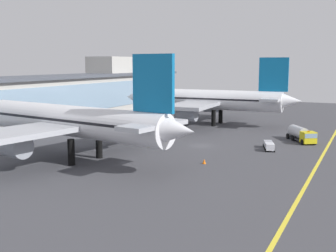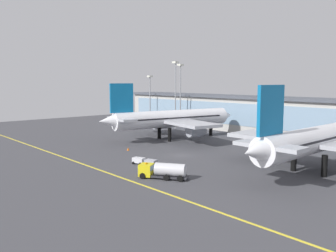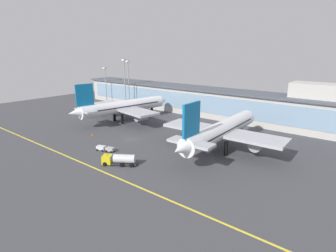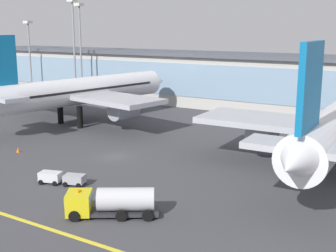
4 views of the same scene
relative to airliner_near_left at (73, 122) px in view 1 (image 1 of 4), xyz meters
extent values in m
plane|color=#424247|center=(19.85, -14.88, -6.22)|extent=(208.15, 208.15, 0.00)
cube|color=yellow|center=(19.85, -36.88, -6.21)|extent=(166.52, 0.50, 0.01)
cube|color=beige|center=(19.85, 31.60, -0.37)|extent=(148.68, 12.00, 11.70)
cube|color=#84A3BC|center=(19.85, 25.55, 0.22)|extent=(142.73, 0.20, 7.49)
cube|color=#4C515B|center=(19.85, 31.60, 5.88)|extent=(151.68, 14.00, 0.80)
cube|color=beige|center=(64.45, 33.60, 8.48)|extent=(16.00, 10.00, 6.00)
cylinder|color=black|center=(-3.49, -2.20, -4.19)|extent=(1.10, 1.10, 4.07)
cylinder|color=black|center=(2.52, -3.26, -4.19)|extent=(1.10, 1.10, 4.07)
cylinder|color=black|center=(2.59, 14.60, -4.19)|extent=(1.10, 1.10, 4.07)
cylinder|color=white|center=(0.05, 0.28, 0.13)|extent=(11.69, 38.55, 5.08)
cone|color=white|center=(-3.60, -20.30, 0.51)|extent=(5.23, 6.26, 4.32)
cube|color=#84A3BC|center=(3.12, 17.61, 1.02)|extent=(4.37, 4.17, 1.52)
cube|color=black|center=(0.05, 0.28, 0.51)|extent=(10.67, 32.53, 0.41)
cube|color=#B7BAC1|center=(0.05, 0.28, -0.50)|extent=(37.31, 15.37, 0.81)
cylinder|color=#999EA8|center=(-9.71, 3.41, -2.51)|extent=(4.37, 5.52, 3.56)
cylinder|color=#999EA8|center=(10.29, -0.13, -2.51)|extent=(4.37, 5.52, 3.56)
cube|color=#0F6BA8|center=(-2.89, -16.29, 6.74)|extent=(1.80, 6.89, 8.13)
cube|color=#B7BAC1|center=(-2.89, -16.29, 0.90)|extent=(12.16, 6.17, 0.65)
cylinder|color=black|center=(45.36, -8.29, -4.18)|extent=(1.10, 1.10, 4.07)
cylinder|color=black|center=(51.46, -8.10, -4.18)|extent=(1.10, 1.10, 4.07)
cylinder|color=black|center=(47.87, 9.67, -4.18)|extent=(1.10, 1.10, 4.07)
cylinder|color=white|center=(48.32, -5.09, 0.14)|extent=(6.27, 38.99, 5.09)
cone|color=white|center=(47.68, 15.85, 0.14)|extent=(4.97, 4.72, 4.83)
cone|color=white|center=(48.96, -26.29, 0.52)|extent=(4.49, 5.73, 4.33)
cube|color=#84A3BC|center=(47.77, 12.77, 1.03)|extent=(3.92, 3.68, 1.53)
cube|color=black|center=(48.32, -5.09, 0.52)|extent=(6.13, 32.78, 0.41)
cube|color=#B7BAC1|center=(48.32, -5.09, -0.50)|extent=(37.04, 10.44, 0.81)
cylinder|color=#999EA8|center=(37.98, -4.01, -2.51)|extent=(3.71, 5.16, 3.56)
cylinder|color=#999EA8|center=(58.57, -3.38, -2.51)|extent=(3.71, 5.16, 3.56)
cube|color=#0F6BA8|center=(48.84, -22.18, 6.76)|extent=(0.82, 7.01, 8.14)
cube|color=#B7BAC1|center=(48.84, -22.18, 0.90)|extent=(11.89, 4.63, 0.65)
cylinder|color=black|center=(30.54, -34.42, -5.67)|extent=(1.09, 0.85, 1.10)
cylinder|color=black|center=(29.12, -32.24, -5.67)|extent=(1.09, 0.85, 1.10)
cylinder|color=black|center=(34.31, -31.98, -5.67)|extent=(1.09, 0.85, 1.10)
cylinder|color=black|center=(32.90, -29.80, -5.67)|extent=(1.09, 0.85, 1.10)
cylinder|color=black|center=(36.43, -30.61, -5.67)|extent=(1.09, 0.85, 1.10)
cylinder|color=black|center=(35.02, -28.43, -5.67)|extent=(1.09, 0.85, 1.10)
cube|color=#2D2D33|center=(33.46, -30.99, -5.77)|extent=(7.62, 6.07, 0.30)
cube|color=yellow|center=(30.06, -33.19, -4.82)|extent=(3.38, 3.45, 2.20)
cube|color=#84A3BC|center=(30.06, -33.19, -4.34)|extent=(3.40, 3.42, 0.88)
cylinder|color=silver|center=(33.91, -30.69, -4.47)|extent=(5.93, 4.96, 2.30)
cube|color=orange|center=(30.06, -33.19, -3.60)|extent=(0.30, 0.40, 0.20)
cylinder|color=black|center=(19.85, -28.80, -5.92)|extent=(0.63, 0.38, 0.60)
cylinder|color=black|center=(19.38, -27.37, -5.92)|extent=(0.63, 0.38, 0.60)
cylinder|color=black|center=(21.58, -28.24, -5.92)|extent=(0.63, 0.38, 0.60)
cylinder|color=black|center=(21.11, -26.81, -5.92)|extent=(0.63, 0.38, 0.60)
cube|color=silver|center=(20.48, -27.81, -5.37)|extent=(2.94, 2.23, 1.10)
cylinder|color=black|center=(22.86, -27.82, -5.92)|extent=(0.63, 0.36, 0.60)
cylinder|color=black|center=(22.40, -26.40, -5.92)|extent=(0.63, 0.36, 0.60)
cylinder|color=black|center=(24.46, -27.30, -5.92)|extent=(0.63, 0.36, 0.60)
cylinder|color=black|center=(24.00, -25.88, -5.92)|extent=(0.63, 0.36, 0.60)
cube|color=#A8A8B2|center=(23.43, -26.85, -5.42)|extent=(2.75, 2.17, 1.00)
cube|color=#2D2D33|center=(22.00, -27.31, -5.77)|extent=(0.60, 0.28, 0.08)
cone|color=orange|center=(6.16, -20.61, -5.85)|extent=(0.59, 0.59, 0.74)
camera|label=1|loc=(-56.29, -43.97, 9.61)|focal=46.09mm
camera|label=2|loc=(82.27, -73.41, 11.43)|focal=39.06mm
camera|label=3|loc=(83.49, -74.27, 22.61)|focal=28.78mm
camera|label=4|loc=(59.57, -63.99, 12.04)|focal=48.39mm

